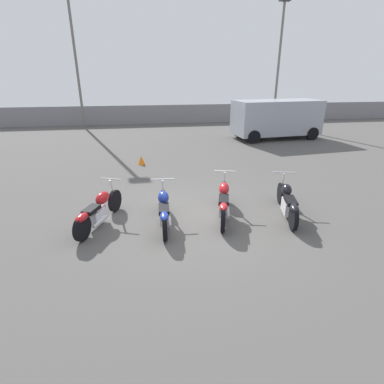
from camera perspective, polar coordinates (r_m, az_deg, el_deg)
name	(u,v)px	position (r m, az deg, el deg)	size (l,w,h in m)	color
ground_plane	(193,217)	(7.75, 0.15, -4.81)	(60.00, 60.00, 0.00)	#514F4C
fence_back	(158,114)	(22.88, -6.53, 14.46)	(40.00, 0.04, 1.34)	gray
light_pole_left	(279,55)	(22.73, 16.33, 23.82)	(0.70, 0.35, 7.92)	slate
light_pole_right	(74,43)	(22.08, -21.62, 24.90)	(0.70, 0.35, 9.09)	slate
motorcycle_slot_0	(99,210)	(7.54, -17.36, -3.33)	(0.98, 2.04, 0.96)	black
motorcycle_slot_1	(164,210)	(7.22, -5.36, -3.39)	(0.60, 2.06, 0.97)	black
motorcycle_slot_2	(224,201)	(7.63, 6.05, -1.80)	(0.82, 2.19, 1.02)	black
motorcycle_slot_3	(288,202)	(8.04, 17.75, -1.79)	(0.80, 2.14, 0.96)	black
parked_van	(276,118)	(17.91, 15.77, 13.49)	(4.95, 2.52, 2.10)	#999EA8
traffic_cone_near	(141,160)	(12.43, -9.63, 6.02)	(0.29, 0.29, 0.35)	orange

